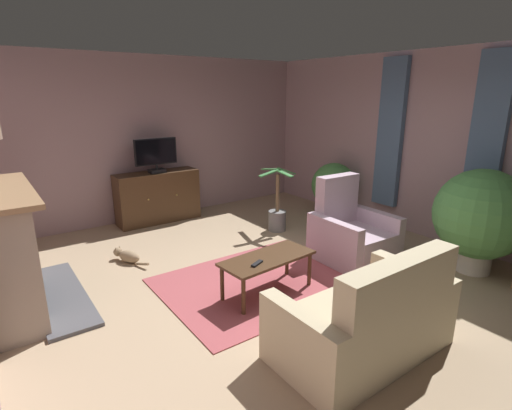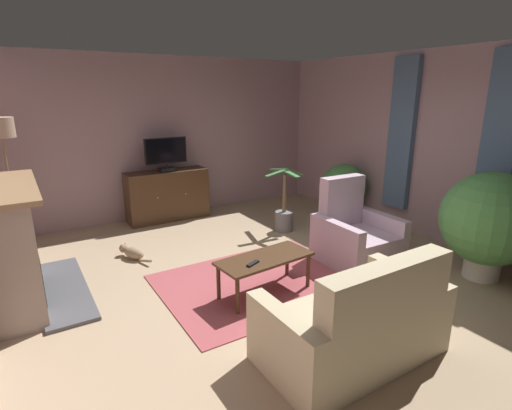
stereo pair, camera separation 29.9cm
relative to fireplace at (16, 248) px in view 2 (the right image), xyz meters
name	(u,v)px [view 2 (the right image)]	position (x,y,z in m)	size (l,w,h in m)	color
ground_plane	(281,286)	(2.59, -1.20, -0.64)	(6.33, 7.44, 0.04)	tan
wall_back	(171,138)	(2.59, 2.28, 0.79)	(6.33, 0.10, 2.81)	gray
wall_right_with_window	(445,148)	(5.50, -1.20, 0.79)	(0.10, 7.44, 2.81)	#A6858B
curtain_panel_near	(499,145)	(5.39, -1.99, 0.93)	(0.10, 0.44, 2.36)	slate
curtain_panel_far	(401,135)	(5.39, -0.49, 0.93)	(0.10, 0.44, 2.36)	slate
rug_central	(259,281)	(2.42, -1.00, -0.61)	(2.28, 1.74, 0.01)	#9E474C
fireplace	(16,248)	(0.00, 0.00, 0.00)	(0.88, 1.73, 1.29)	#4C4C51
tv_cabinet	(168,196)	(2.34, 1.93, -0.20)	(1.41, 0.47, 0.88)	black
television	(166,153)	(2.34, 1.87, 0.57)	(0.72, 0.20, 0.58)	black
coffee_table	(265,262)	(2.32, -1.26, -0.23)	(1.12, 0.56, 0.44)	#422B19
tv_remote	(253,263)	(2.11, -1.36, -0.16)	(0.17, 0.05, 0.02)	black
sofa_floral	(357,325)	(2.36, -2.62, -0.29)	(1.56, 0.86, 0.98)	tan
armchair_in_far_corner	(355,237)	(3.83, -1.15, -0.28)	(0.93, 0.93, 1.11)	#AD93A3
potted_plant_small_fern_corner	(284,216)	(3.73, 0.33, -0.36)	(0.67, 0.84, 1.05)	slate
potted_plant_on_hearth_side	(490,220)	(4.80, -2.32, 0.12)	(1.12, 1.12, 1.31)	beige
potted_plant_tall_palm_by_window	(343,188)	(5.04, 0.34, -0.07)	(0.79, 0.79, 0.98)	beige
cat	(132,253)	(1.31, 0.51, -0.53)	(0.30, 0.62, 0.18)	#937A5B
floor_lamp	(2,140)	(0.02, 1.67, 0.96)	(0.34, 0.34, 1.88)	#4C4233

